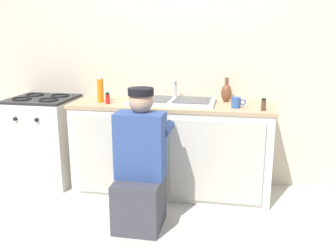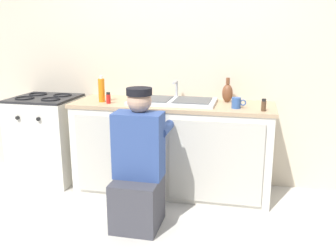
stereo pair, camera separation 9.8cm
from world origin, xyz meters
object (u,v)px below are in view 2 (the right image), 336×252
(coffee_mug, at_px, (237,103))
(spice_bottle_red, at_px, (108,98))
(sink_double_basin, at_px, (173,101))
(soap_bottle_orange, at_px, (102,90))
(plumber_person, at_px, (138,170))
(vase_decorative, at_px, (227,93))
(spice_bottle_pepper, at_px, (264,105))
(stove_range, at_px, (47,138))

(coffee_mug, distance_m, spice_bottle_red, 1.17)
(sink_double_basin, xyz_separation_m, soap_bottle_orange, (-0.67, -0.09, 0.09))
(plumber_person, bearing_deg, vase_decorative, 54.97)
(coffee_mug, xyz_separation_m, vase_decorative, (-0.10, 0.28, 0.04))
(sink_double_basin, xyz_separation_m, spice_bottle_red, (-0.58, -0.16, 0.03))
(spice_bottle_pepper, relative_size, spice_bottle_red, 1.00)
(soap_bottle_orange, relative_size, vase_decorative, 1.09)
(plumber_person, xyz_separation_m, spice_bottle_pepper, (0.94, 0.53, 0.46))
(stove_range, bearing_deg, sink_double_basin, 0.09)
(spice_bottle_pepper, bearing_deg, stove_range, 174.91)
(stove_range, height_order, coffee_mug, coffee_mug)
(sink_double_basin, relative_size, plumber_person, 0.72)
(plumber_person, distance_m, coffee_mug, 1.04)
(stove_range, xyz_separation_m, soap_bottle_orange, (0.66, -0.09, 0.54))
(sink_double_basin, xyz_separation_m, vase_decorative, (0.50, 0.15, 0.07))
(coffee_mug, xyz_separation_m, spice_bottle_red, (-1.17, -0.03, 0.00))
(soap_bottle_orange, bearing_deg, plumber_person, -49.26)
(coffee_mug, bearing_deg, soap_bottle_orange, 178.62)
(coffee_mug, distance_m, soap_bottle_orange, 1.27)
(stove_range, height_order, spice_bottle_red, spice_bottle_red)
(sink_double_basin, distance_m, stove_range, 1.41)
(coffee_mug, bearing_deg, sink_double_basin, 168.20)
(spice_bottle_pepper, relative_size, soap_bottle_orange, 0.42)
(vase_decorative, bearing_deg, soap_bottle_orange, -167.96)
(stove_range, height_order, vase_decorative, vase_decorative)
(coffee_mug, relative_size, soap_bottle_orange, 0.50)
(sink_double_basin, xyz_separation_m, stove_range, (-1.33, -0.00, -0.45))
(vase_decorative, bearing_deg, coffee_mug, -70.37)
(vase_decorative, bearing_deg, sink_double_basin, -162.72)
(spice_bottle_red, bearing_deg, plumber_person, -51.46)
(plumber_person, relative_size, spice_bottle_pepper, 10.52)
(spice_bottle_red, bearing_deg, soap_bottle_orange, 145.50)
(plumber_person, bearing_deg, coffee_mug, 40.06)
(sink_double_basin, relative_size, spice_bottle_red, 7.62)
(stove_range, bearing_deg, spice_bottle_pepper, -5.09)
(sink_double_basin, relative_size, coffee_mug, 6.35)
(stove_range, relative_size, spice_bottle_pepper, 8.46)
(sink_double_basin, xyz_separation_m, spice_bottle_pepper, (0.82, -0.19, 0.03))
(spice_bottle_pepper, bearing_deg, soap_bottle_orange, 176.16)
(sink_double_basin, bearing_deg, spice_bottle_pepper, -13.27)
(stove_range, relative_size, coffee_mug, 7.05)
(spice_bottle_pepper, bearing_deg, coffee_mug, 162.98)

